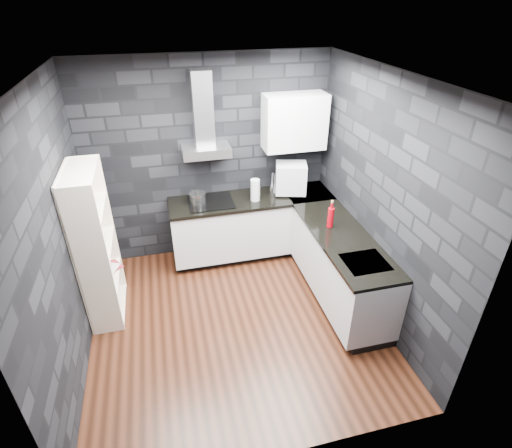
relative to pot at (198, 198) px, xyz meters
name	(u,v)px	position (x,y,z in m)	size (l,w,h in m)	color
ground	(236,321)	(0.22, -1.31, -0.97)	(3.20, 3.20, 0.00)	#3D1D10
ceiling	(228,78)	(0.22, -1.31, 1.73)	(3.20, 3.20, 0.00)	white
wall_back	(209,161)	(0.22, 0.31, 0.38)	(3.20, 0.05, 2.70)	black
wall_front	(281,343)	(0.22, -2.94, 0.38)	(3.20, 0.05, 2.70)	black
wall_left	(56,242)	(-1.41, -1.31, 0.38)	(0.05, 3.20, 2.70)	black
wall_right	(381,202)	(1.84, -1.31, 0.38)	(0.05, 3.20, 2.70)	black
toekick_back	(251,248)	(0.72, 0.03, -0.92)	(2.18, 0.50, 0.10)	black
toekick_right	(340,294)	(1.56, -1.21, -0.92)	(0.50, 1.78, 0.10)	black
counter_back_cab	(252,224)	(0.72, -0.01, -0.49)	(2.20, 0.60, 0.76)	silver
counter_right_cab	(341,266)	(1.52, -1.21, -0.49)	(0.60, 1.80, 0.76)	silver
counter_back_top	(252,199)	(0.72, -0.02, -0.09)	(2.20, 0.62, 0.04)	black
counter_right_top	(344,238)	(1.51, -1.21, -0.09)	(0.62, 1.80, 0.04)	black
counter_corner_top	(308,193)	(1.52, -0.01, -0.09)	(0.62, 0.62, 0.04)	black
hood_body	(206,151)	(0.17, 0.12, 0.59)	(0.60, 0.34, 0.12)	#B4B4B9
hood_chimney	(203,109)	(0.17, 0.19, 1.10)	(0.24, 0.20, 0.90)	#B4B4B9
upper_cabinet	(294,122)	(1.32, 0.11, 0.88)	(0.80, 0.35, 0.70)	silver
cooktop	(211,202)	(0.17, -0.01, -0.07)	(0.58, 0.50, 0.01)	black
sink_rim	(365,262)	(1.52, -1.71, -0.08)	(0.44, 0.40, 0.01)	#B4B4B9
pot	(198,198)	(0.00, 0.00, 0.00)	(0.21, 0.21, 0.12)	#B2B2B6
glass_vase	(255,190)	(0.75, -0.09, 0.07)	(0.12, 0.12, 0.29)	silver
storage_jar	(256,192)	(0.80, 0.02, -0.01)	(0.10, 0.10, 0.12)	tan
utensil_crock	(273,191)	(1.02, 0.01, -0.01)	(0.09, 0.09, 0.12)	#B2B2B6
appliance_garage	(291,178)	(1.26, -0.01, 0.15)	(0.40, 0.31, 0.40)	silver
red_bottle	(331,218)	(1.44, -0.96, 0.05)	(0.07, 0.07, 0.24)	#96000C
bookshelf	(96,246)	(-1.20, -0.74, -0.07)	(0.34, 0.80, 1.80)	#F2E1CB
fruit_bowl	(94,250)	(-1.20, -0.87, -0.04)	(0.24, 0.24, 0.06)	silver
book_red	(105,262)	(-1.18, -0.58, -0.40)	(0.17, 0.02, 0.23)	maroon
book_second	(103,261)	(-1.20, -0.60, -0.38)	(0.15, 0.02, 0.20)	#B2B2B2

